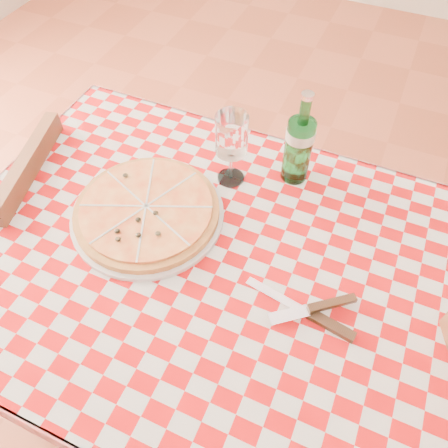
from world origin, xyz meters
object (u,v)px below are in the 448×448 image
object	(u,v)px
pizza_plate	(147,210)
dining_table	(222,284)
water_bottle	(300,139)
wine_glass	(231,150)
chair_far	(37,234)

from	to	relation	value
pizza_plate	dining_table	bearing A→B (deg)	-12.80
water_bottle	wine_glass	size ratio (longest dim) A/B	1.27
pizza_plate	wine_glass	size ratio (longest dim) A/B	1.85
water_bottle	wine_glass	bearing A→B (deg)	-152.89
dining_table	pizza_plate	bearing A→B (deg)	167.20
dining_table	pizza_plate	xyz separation A→B (m)	(-0.22, 0.05, 0.12)
dining_table	water_bottle	xyz separation A→B (m)	(0.06, 0.32, 0.23)
dining_table	wine_glass	world-z (taller)	wine_glass
dining_table	pizza_plate	world-z (taller)	pizza_plate
dining_table	water_bottle	size ratio (longest dim) A/B	4.68
water_bottle	wine_glass	xyz separation A→B (m)	(-0.15, -0.08, -0.03)
water_bottle	chair_far	bearing A→B (deg)	-158.05
pizza_plate	water_bottle	world-z (taller)	water_bottle
pizza_plate	wine_glass	bearing A→B (deg)	55.73
water_bottle	wine_glass	distance (m)	0.17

